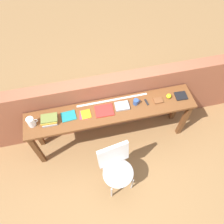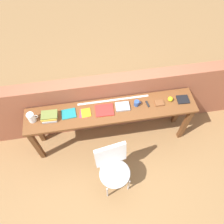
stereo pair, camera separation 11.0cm
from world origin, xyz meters
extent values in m
plane|color=olive|center=(0.00, 0.00, 0.00)|extent=(40.00, 40.00, 0.00)
cube|color=#935138|center=(0.00, 0.64, 0.58)|extent=(6.00, 0.20, 1.17)
cube|color=brown|center=(0.00, 0.30, 0.86)|extent=(2.50, 0.44, 0.04)
cube|color=#5B341A|center=(-1.19, 0.14, 0.42)|extent=(0.07, 0.07, 0.84)
cube|color=#5B341A|center=(1.19, 0.14, 0.42)|extent=(0.07, 0.07, 0.84)
cube|color=#5B341A|center=(-1.19, 0.46, 0.42)|extent=(0.07, 0.07, 0.84)
cube|color=#5B341A|center=(1.19, 0.46, 0.42)|extent=(0.07, 0.07, 0.84)
ellipsoid|color=silver|center=(-0.08, -0.49, 0.45)|extent=(0.50, 0.48, 0.08)
cube|color=silver|center=(-0.11, -0.30, 0.69)|extent=(0.45, 0.17, 0.40)
cylinder|color=#B2B2B7|center=(-0.22, -0.67, 0.21)|extent=(0.02, 0.02, 0.41)
cylinder|color=#B2B2B7|center=(0.11, -0.62, 0.21)|extent=(0.02, 0.02, 0.41)
cylinder|color=#B2B2B7|center=(-0.27, -0.36, 0.21)|extent=(0.02, 0.02, 0.41)
cylinder|color=#B2B2B7|center=(0.06, -0.31, 0.21)|extent=(0.02, 0.02, 0.41)
cylinder|color=white|center=(-1.11, 0.30, 0.96)|extent=(0.10, 0.10, 0.15)
cone|color=white|center=(-1.11, 0.27, 1.04)|extent=(0.04, 0.03, 0.04)
torus|color=white|center=(-1.06, 0.30, 0.96)|extent=(0.07, 0.01, 0.07)
cube|color=#9E9EA3|center=(-0.88, 0.29, 0.90)|extent=(0.21, 0.16, 0.03)
cube|color=gold|center=(-0.88, 0.29, 0.93)|extent=(0.23, 0.14, 0.03)
cube|color=olive|center=(-0.87, 0.31, 0.95)|extent=(0.23, 0.16, 0.02)
cube|color=#19757A|center=(-0.61, 0.33, 0.89)|extent=(0.21, 0.18, 0.01)
cube|color=#E5334C|center=(-0.40, 0.30, 0.88)|extent=(0.14, 0.17, 0.00)
cube|color=yellow|center=(-0.38, 0.30, 0.88)|extent=(0.12, 0.15, 0.00)
cube|color=orange|center=(-0.36, 0.31, 0.89)|extent=(0.13, 0.15, 0.00)
cube|color=red|center=(-0.10, 0.31, 0.89)|extent=(0.27, 0.22, 0.02)
cube|color=#9E9EA3|center=(0.17, 0.32, 0.90)|extent=(0.21, 0.16, 0.03)
cylinder|color=#2D4C8C|center=(0.37, 0.33, 0.93)|extent=(0.08, 0.08, 0.09)
torus|color=#2D4C8C|center=(0.42, 0.33, 0.93)|extent=(0.06, 0.01, 0.06)
cube|color=black|center=(0.54, 0.31, 0.89)|extent=(0.04, 0.11, 0.02)
cube|color=brown|center=(0.71, 0.30, 0.89)|extent=(0.13, 0.10, 0.02)
sphere|color=yellow|center=(0.89, 0.33, 0.92)|extent=(0.07, 0.07, 0.07)
cube|color=black|center=(1.08, 0.31, 0.89)|extent=(0.18, 0.16, 0.02)
cube|color=silver|center=(0.06, 0.47, 0.88)|extent=(1.07, 0.03, 0.00)
camera|label=1|loc=(-0.38, -1.42, 3.49)|focal=35.00mm
camera|label=2|loc=(-0.27, -1.44, 3.49)|focal=35.00mm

